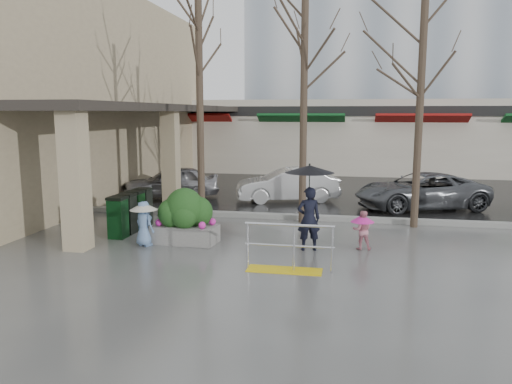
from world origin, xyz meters
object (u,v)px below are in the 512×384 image
(tree_mideast, at_px, (422,57))
(car_c, at_px, (421,191))
(woman, at_px, (309,197))
(car_b, at_px, (287,185))
(news_boxes, at_px, (131,212))
(handrail, at_px, (287,254))
(child_pink, at_px, (362,227))
(planter, at_px, (185,217))
(tree_midwest, at_px, (305,46))
(child_blue, at_px, (144,219))
(car_a, at_px, (171,182))
(tree_west, at_px, (199,54))

(tree_mideast, height_order, car_c, tree_mideast)
(woman, xyz_separation_m, car_b, (-1.37, 6.63, -0.68))
(tree_mideast, xyz_separation_m, news_boxes, (-7.93, -2.08, -4.30))
(handrail, xyz_separation_m, child_pink, (1.58, 2.02, 0.19))
(planter, bearing_deg, news_boxes, 154.69)
(woman, bearing_deg, handrail, 63.11)
(handrail, relative_size, planter, 1.12)
(handrail, bearing_deg, tree_midwest, 91.91)
(child_blue, distance_m, car_b, 7.52)
(tree_mideast, height_order, woman, tree_mideast)
(tree_mideast, bearing_deg, child_pink, -119.19)
(tree_midwest, relative_size, car_a, 1.89)
(woman, height_order, car_c, woman)
(child_blue, xyz_separation_m, car_c, (7.49, 6.43, -0.06))
(tree_mideast, xyz_separation_m, child_blue, (-6.95, -3.47, -4.17))
(woman, distance_m, child_blue, 4.17)
(handrail, bearing_deg, news_boxes, 150.40)
(planter, bearing_deg, child_pink, 2.51)
(woman, relative_size, child_pink, 2.20)
(news_boxes, distance_m, car_a, 5.58)
(handrail, xyz_separation_m, tree_west, (-3.36, 4.80, 4.71))
(handrail, height_order, woman, woman)
(tree_west, xyz_separation_m, tree_mideast, (6.50, 0.00, -0.22))
(handrail, relative_size, car_c, 0.42)
(handrail, height_order, child_blue, child_blue)
(planter, height_order, news_boxes, planter)
(child_blue, bearing_deg, tree_midwest, -109.93)
(car_a, relative_size, car_c, 0.82)
(car_b, bearing_deg, woman, -5.46)
(tree_midwest, distance_m, car_c, 6.69)
(tree_midwest, distance_m, car_a, 7.94)
(child_pink, xyz_separation_m, car_c, (2.10, 5.74, 0.07))
(tree_midwest, height_order, news_boxes, tree_midwest)
(news_boxes, xyz_separation_m, car_a, (-0.85, 5.51, 0.07))
(planter, height_order, car_a, planter)
(child_blue, distance_m, planter, 1.04)
(child_pink, bearing_deg, car_b, -72.80)
(tree_mideast, xyz_separation_m, child_pink, (-1.56, -2.78, -4.30))
(woman, bearing_deg, car_b, -95.18)
(tree_midwest, bearing_deg, child_pink, -57.91)
(tree_west, bearing_deg, tree_mideast, 0.00)
(child_pink, bearing_deg, tree_midwest, -63.52)
(tree_midwest, distance_m, news_boxes, 6.90)
(car_a, bearing_deg, news_boxes, -9.32)
(planter, relative_size, car_a, 0.46)
(child_pink, height_order, child_blue, child_blue)
(planter, distance_m, car_a, 6.98)
(tree_mideast, xyz_separation_m, planter, (-6.02, -2.98, -4.18))
(tree_mideast, distance_m, news_boxes, 9.26)
(planter, height_order, car_b, planter)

